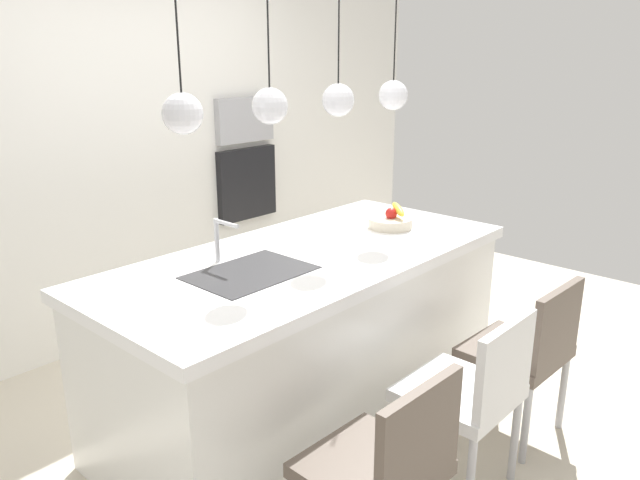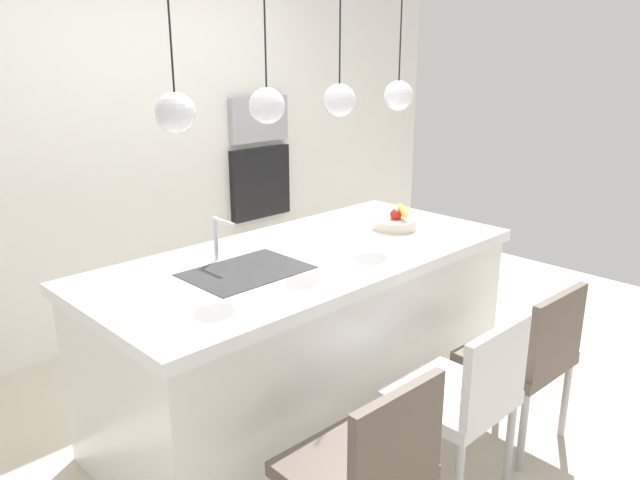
% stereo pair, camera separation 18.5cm
% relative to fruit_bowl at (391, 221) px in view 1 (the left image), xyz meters
% --- Properties ---
extents(floor, '(6.60, 6.60, 0.00)m').
position_rel_fruit_bowl_xyz_m(floor, '(-0.68, 0.03, -0.96)').
color(floor, beige).
rests_on(floor, ground).
extents(back_wall, '(6.00, 0.10, 2.60)m').
position_rel_fruit_bowl_xyz_m(back_wall, '(-0.68, 1.68, 0.34)').
color(back_wall, silver).
rests_on(back_wall, ground).
extents(kitchen_island, '(2.29, 1.04, 0.92)m').
position_rel_fruit_bowl_xyz_m(kitchen_island, '(-0.68, 0.03, -0.50)').
color(kitchen_island, white).
rests_on(kitchen_island, ground).
extents(sink_basin, '(0.56, 0.40, 0.02)m').
position_rel_fruit_bowl_xyz_m(sink_basin, '(-1.07, 0.03, -0.04)').
color(sink_basin, '#2D2D30').
rests_on(sink_basin, kitchen_island).
extents(faucet, '(0.02, 0.17, 0.22)m').
position_rel_fruit_bowl_xyz_m(faucet, '(-1.07, 0.25, 0.10)').
color(faucet, silver).
rests_on(faucet, kitchen_island).
extents(fruit_bowl, '(0.26, 0.26, 0.15)m').
position_rel_fruit_bowl_xyz_m(fruit_bowl, '(0.00, 0.00, 0.00)').
color(fruit_bowl, beige).
rests_on(fruit_bowl, kitchen_island).
extents(microwave, '(0.54, 0.08, 0.34)m').
position_rel_fruit_bowl_xyz_m(microwave, '(0.29, 1.61, 0.45)').
color(microwave, '#9E9EA3').
rests_on(microwave, back_wall).
extents(oven, '(0.56, 0.08, 0.56)m').
position_rel_fruit_bowl_xyz_m(oven, '(0.29, 1.61, -0.05)').
color(oven, black).
rests_on(oven, back_wall).
extents(chair_near, '(0.48, 0.47, 0.85)m').
position_rel_fruit_bowl_xyz_m(chair_near, '(-1.30, -0.93, -0.48)').
color(chair_near, brown).
rests_on(chair_near, ground).
extents(chair_middle, '(0.47, 0.45, 0.86)m').
position_rel_fruit_bowl_xyz_m(chair_middle, '(-0.67, -0.93, -0.46)').
color(chair_middle, silver).
rests_on(chair_middle, ground).
extents(chair_far, '(0.49, 0.46, 0.85)m').
position_rel_fruit_bowl_xyz_m(chair_far, '(-0.10, -0.93, -0.47)').
color(chair_far, brown).
rests_on(chair_far, ground).
extents(pendant_light_left, '(0.16, 0.16, 0.76)m').
position_rel_fruit_bowl_xyz_m(pendant_light_left, '(-1.40, 0.03, 0.72)').
color(pendant_light_left, silver).
extents(pendant_light_center_left, '(0.16, 0.16, 0.76)m').
position_rel_fruit_bowl_xyz_m(pendant_light_center_left, '(-0.92, 0.03, 0.72)').
color(pendant_light_center_left, silver).
extents(pendant_light_center_right, '(0.16, 0.16, 0.76)m').
position_rel_fruit_bowl_xyz_m(pendant_light_center_right, '(-0.45, 0.03, 0.72)').
color(pendant_light_center_right, silver).
extents(pendant_light_right, '(0.16, 0.16, 0.76)m').
position_rel_fruit_bowl_xyz_m(pendant_light_right, '(0.03, 0.03, 0.72)').
color(pendant_light_right, silver).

